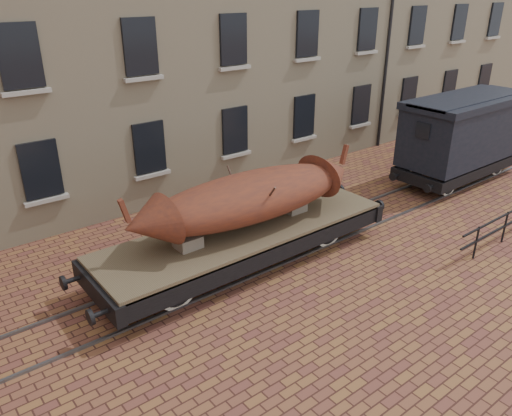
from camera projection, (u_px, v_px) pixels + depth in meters
ground at (305, 240)px, 15.26m from camera, size 90.00×90.00×0.00m
rail_track at (305, 239)px, 15.25m from camera, size 30.00×1.52×0.06m
flatcar_wagon at (245, 235)px, 13.61m from camera, size 9.43×2.56×1.42m
iron_boat at (250, 197)px, 13.27m from camera, size 7.18×2.18×1.69m
goods_van at (465, 129)px, 19.07m from camera, size 6.42×2.34×3.32m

